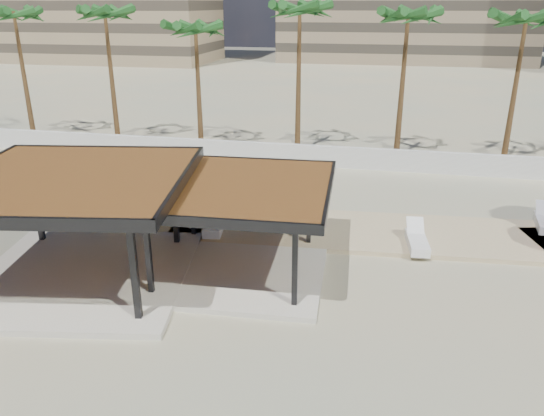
% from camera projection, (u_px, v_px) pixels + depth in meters
% --- Properties ---
extents(ground, '(200.00, 200.00, 0.00)m').
position_uv_depth(ground, '(291.00, 325.00, 15.17)').
color(ground, tan).
rests_on(ground, ground).
extents(promenade, '(44.45, 7.97, 0.24)m').
position_uv_depth(promenade, '(372.00, 226.00, 21.75)').
color(promenade, '#C6B284').
rests_on(promenade, ground).
extents(boundary_wall, '(56.00, 0.30, 1.20)m').
position_uv_depth(boundary_wall, '(342.00, 157.00, 29.55)').
color(boundary_wall, silver).
rests_on(boundary_wall, ground).
extents(pavilion_central, '(6.53, 6.53, 3.16)m').
position_uv_depth(pavilion_central, '(236.00, 219.00, 17.71)').
color(pavilion_central, beige).
rests_on(pavilion_central, ground).
extents(pavilion_west, '(8.28, 8.28, 3.64)m').
position_uv_depth(pavilion_west, '(76.00, 218.00, 17.01)').
color(pavilion_west, beige).
rests_on(pavilion_west, ground).
extents(umbrella_a, '(4.01, 4.01, 2.71)m').
position_uv_depth(umbrella_a, '(73.00, 164.00, 21.53)').
color(umbrella_a, beige).
rests_on(umbrella_a, promenade).
extents(umbrella_b, '(3.45, 3.45, 2.71)m').
position_uv_depth(umbrella_b, '(124.00, 158.00, 22.32)').
color(umbrella_b, beige).
rests_on(umbrella_b, promenade).
extents(umbrella_f, '(3.33, 3.33, 2.26)m').
position_uv_depth(umbrella_f, '(191.00, 182.00, 20.68)').
color(umbrella_f, beige).
rests_on(umbrella_f, promenade).
extents(lounger_a, '(0.98, 2.17, 0.79)m').
position_uv_depth(lounger_a, '(215.00, 224.00, 21.18)').
color(lounger_a, white).
rests_on(lounger_a, promenade).
extents(lounger_b, '(0.87, 2.11, 0.78)m').
position_uv_depth(lounger_b, '(417.00, 241.00, 19.65)').
color(lounger_b, white).
rests_on(lounger_b, promenade).
extents(palm_a, '(3.00, 3.00, 8.82)m').
position_uv_depth(palm_a, '(15.00, 19.00, 33.19)').
color(palm_a, brown).
rests_on(palm_a, ground).
extents(palm_b, '(3.00, 3.00, 8.90)m').
position_uv_depth(palm_b, '(105.00, 18.00, 32.36)').
color(palm_b, brown).
rests_on(palm_b, ground).
extents(palm_c, '(3.00, 3.00, 8.07)m').
position_uv_depth(palm_c, '(196.00, 33.00, 30.92)').
color(palm_c, brown).
rests_on(palm_c, ground).
extents(palm_d, '(3.00, 3.00, 9.15)m').
position_uv_depth(palm_d, '(300.00, 15.00, 30.11)').
color(palm_d, brown).
rests_on(palm_d, ground).
extents(palm_e, '(3.00, 3.00, 8.85)m').
position_uv_depth(palm_e, '(408.00, 21.00, 28.59)').
color(palm_e, brown).
rests_on(palm_e, ground).
extents(palm_f, '(3.00, 3.00, 8.70)m').
position_uv_depth(palm_f, '(525.00, 25.00, 27.65)').
color(palm_f, brown).
rests_on(palm_f, ground).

